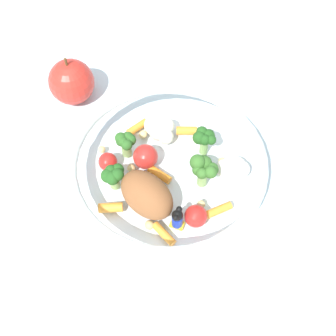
% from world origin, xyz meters
% --- Properties ---
extents(ground_plane, '(2.40, 2.40, 0.00)m').
position_xyz_m(ground_plane, '(0.00, 0.00, 0.00)').
color(ground_plane, silver).
extents(food_container, '(0.25, 0.25, 0.06)m').
position_xyz_m(food_container, '(0.02, -0.01, 0.03)').
color(food_container, white).
rests_on(food_container, ground_plane).
extents(loose_apple, '(0.07, 0.07, 0.08)m').
position_xyz_m(loose_apple, '(0.12, -0.18, 0.03)').
color(loose_apple, red).
rests_on(loose_apple, ground_plane).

